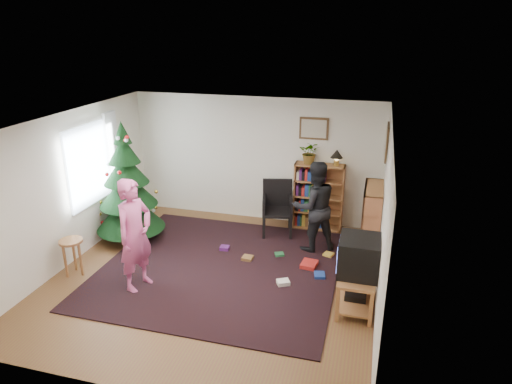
% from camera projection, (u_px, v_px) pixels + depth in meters
% --- Properties ---
extents(floor, '(5.00, 5.00, 0.00)m').
position_uv_depth(floor, '(214.00, 277.00, 7.27)').
color(floor, brown).
rests_on(floor, ground).
extents(ceiling, '(5.00, 5.00, 0.00)m').
position_uv_depth(ceiling, '(208.00, 122.00, 6.40)').
color(ceiling, white).
rests_on(ceiling, wall_back).
extents(wall_back, '(5.00, 0.02, 2.50)m').
position_uv_depth(wall_back, '(255.00, 159.00, 9.10)').
color(wall_back, silver).
rests_on(wall_back, floor).
extents(wall_front, '(5.00, 0.02, 2.50)m').
position_uv_depth(wall_front, '(124.00, 295.00, 4.58)').
color(wall_front, silver).
rests_on(wall_front, floor).
extents(wall_left, '(0.02, 5.00, 2.50)m').
position_uv_depth(wall_left, '(68.00, 190.00, 7.45)').
color(wall_left, silver).
rests_on(wall_left, floor).
extents(wall_right, '(0.02, 5.00, 2.50)m').
position_uv_depth(wall_right, '(383.00, 223.00, 6.22)').
color(wall_right, silver).
rests_on(wall_right, floor).
extents(rug, '(3.80, 3.60, 0.02)m').
position_uv_depth(rug, '(220.00, 268.00, 7.54)').
color(rug, black).
rests_on(rug, floor).
extents(window_pane, '(0.04, 1.20, 1.40)m').
position_uv_depth(window_pane, '(89.00, 165.00, 7.90)').
color(window_pane, silver).
rests_on(window_pane, wall_left).
extents(curtain, '(0.06, 0.35, 1.60)m').
position_uv_depth(curtain, '(113.00, 154.00, 8.52)').
color(curtain, silver).
rests_on(curtain, wall_left).
extents(picture_back, '(0.55, 0.03, 0.42)m').
position_uv_depth(picture_back, '(314.00, 129.00, 8.55)').
color(picture_back, '#4C3319').
rests_on(picture_back, wall_back).
extents(picture_right, '(0.03, 0.50, 0.60)m').
position_uv_depth(picture_right, '(387.00, 142.00, 7.57)').
color(picture_right, '#4C3319').
rests_on(picture_right, wall_right).
extents(christmas_tree, '(1.24, 1.24, 2.24)m').
position_uv_depth(christmas_tree, '(128.00, 192.00, 8.24)').
color(christmas_tree, '#3F2816').
rests_on(christmas_tree, rug).
extents(bookshelf_back, '(0.95, 0.30, 1.30)m').
position_uv_depth(bookshelf_back, '(319.00, 196.00, 8.84)').
color(bookshelf_back, '#9D5A38').
rests_on(bookshelf_back, floor).
extents(bookshelf_right, '(0.30, 0.95, 1.30)m').
position_uv_depth(bookshelf_right, '(371.00, 223.00, 7.64)').
color(bookshelf_right, '#9D5A38').
rests_on(bookshelf_right, floor).
extents(tv_stand, '(0.50, 0.90, 0.55)m').
position_uv_depth(tv_stand, '(356.00, 287.00, 6.42)').
color(tv_stand, '#9D5A38').
rests_on(tv_stand, floor).
extents(crt_tv, '(0.56, 0.60, 0.52)m').
position_uv_depth(crt_tv, '(359.00, 256.00, 6.25)').
color(crt_tv, black).
rests_on(crt_tv, tv_stand).
extents(armchair, '(0.67, 0.68, 1.02)m').
position_uv_depth(armchair, '(279.00, 205.00, 8.69)').
color(armchair, black).
rests_on(armchair, rug).
extents(stool, '(0.36, 0.36, 0.61)m').
position_uv_depth(stool, '(72.00, 248.00, 7.21)').
color(stool, '#9D5A38').
rests_on(stool, floor).
extents(person_standing, '(0.57, 0.72, 1.74)m').
position_uv_depth(person_standing, '(135.00, 235.00, 6.73)').
color(person_standing, '#CF528B').
rests_on(person_standing, rug).
extents(person_by_chair, '(1.00, 0.93, 1.63)m').
position_uv_depth(person_by_chair, '(314.00, 207.00, 7.91)').
color(person_by_chair, black).
rests_on(person_by_chair, rug).
extents(potted_plant, '(0.41, 0.36, 0.43)m').
position_uv_depth(potted_plant, '(310.00, 153.00, 8.59)').
color(potted_plant, gray).
rests_on(potted_plant, bookshelf_back).
extents(table_lamp, '(0.23, 0.23, 0.31)m').
position_uv_depth(table_lamp, '(337.00, 155.00, 8.47)').
color(table_lamp, '#A57F33').
rests_on(table_lamp, bookshelf_back).
extents(floor_clutter, '(2.01, 1.32, 0.08)m').
position_uv_depth(floor_clutter, '(284.00, 262.00, 7.66)').
color(floor_clutter, '#A51E19').
rests_on(floor_clutter, rug).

